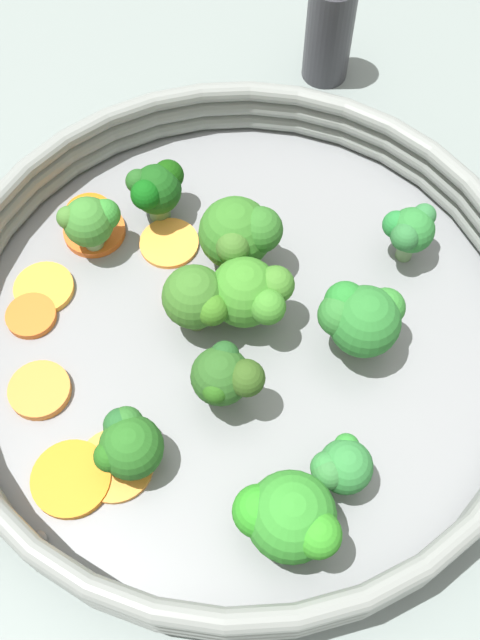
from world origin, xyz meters
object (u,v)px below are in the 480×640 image
Objects in this scene: carrot_slice_0 at (115,465)px; broccoli_floret_1 at (90,222)px; broccoli_floret_3 at (341,467)px; broccoli_floret_5 at (240,234)px; carrot_slice_6 at (44,288)px; broccoli_floret_8 at (195,303)px; broccoli_floret_0 at (289,518)px; broccoli_floret_7 at (409,230)px; carrot_slice_1 at (95,231)px; broccoli_floret_9 at (255,293)px; carrot_slice_2 at (89,214)px; salt_shaker at (331,18)px; carrot_slice_4 at (71,479)px; carrot_slice_7 at (190,289)px; broccoli_floret_2 at (128,443)px; carrot_slice_5 at (40,390)px; broccoli_floret_6 at (361,317)px; carrot_slice_8 at (31,316)px; broccoli_floret_10 at (156,189)px; skillet at (240,336)px; carrot_slice_3 at (169,243)px; broccoli_floret_4 at (227,377)px.

carrot_slice_0 is 0.97× the size of broccoli_floret_1.
carrot_slice_0 is 0.13m from broccoli_floret_3.
carrot_slice_6 is at bearing 112.50° from broccoli_floret_5.
broccoli_floret_5 is 1.09× the size of broccoli_floret_8.
broccoli_floret_0 reaches higher than broccoli_floret_7.
carrot_slice_1 is 0.81× the size of broccoli_floret_9.
carrot_slice_2 is 0.58× the size of broccoli_floret_5.
broccoli_floret_1 is 0.43× the size of salt_shaker.
salt_shaker is at bearing -12.09° from carrot_slice_4.
carrot_slice_7 is 0.77× the size of broccoli_floret_2.
carrot_slice_1 is 1.11× the size of carrot_slice_5.
salt_shaker is at bearing -7.83° from broccoli_floret_8.
broccoli_floret_6 is at bearing -47.39° from carrot_slice_0.
broccoli_floret_2 reaches higher than carrot_slice_8.
broccoli_floret_10 is at bearing 11.59° from broccoli_floret_2.
skillet is at bearing 24.96° from broccoli_floret_0.
broccoli_floret_3 is at bearing -111.41° from carrot_slice_6.
carrot_slice_5 reaches higher than carrot_slice_3.
salt_shaker reaches higher than broccoli_floret_0.
carrot_slice_3 reaches higher than skillet.
broccoli_floret_8 is at bearing 35.48° from broccoli_floret_4.
carrot_slice_4 is at bearing -178.45° from broccoli_floret_10.
broccoli_floret_10 is (0.07, 0.15, -0.01)m from broccoli_floret_6.
broccoli_floret_7 is (0.04, -0.20, 0.00)m from broccoli_floret_1.
broccoli_floret_3 is 0.88× the size of broccoli_floret_10.
broccoli_floret_5 is 0.09m from broccoli_floret_6.
broccoli_floret_1 is (0.15, 0.16, -0.00)m from broccoli_floret_0.
carrot_slice_4 is 0.15m from broccoli_floret_9.
broccoli_floret_6 is at bearing 2.90° from broccoli_floret_3.
broccoli_floret_1 is 1.03× the size of broccoli_floret_10.
salt_shaker is (0.25, -0.04, 0.01)m from broccoli_floret_8.
broccoli_floret_6 is at bearing -7.88° from broccoli_floret_0.
broccoli_floret_8 is (-0.05, 0.01, -0.00)m from broccoli_floret_5.
carrot_slice_3 is 0.17m from carrot_slice_4.
carrot_slice_2 is 0.13m from carrot_slice_5.
broccoli_floret_7 is at bearing -36.80° from broccoli_floret_2.
carrot_slice_0 is at bearing 142.66° from broccoli_floret_7.
broccoli_floret_0 reaches higher than broccoli_floret_10.
broccoli_floret_5 is at bearing 21.76° from broccoli_floret_0.
broccoli_floret_6 is 0.51× the size of salt_shaker.
carrot_slice_2 is 0.56× the size of broccoli_floret_0.
carrot_slice_5 is 0.20m from broccoli_floret_6.
broccoli_floret_2 is at bearing 136.98° from broccoli_floret_4.
carrot_slice_5 is 0.68× the size of broccoli_floret_6.
carrot_slice_5 is (-0.12, -0.01, 0.00)m from carrot_slice_1.
carrot_slice_1 is 0.11m from broccoli_floret_8.
carrot_slice_2 is at bearing 6.48° from carrot_slice_5.
broccoli_floret_3 is (0.04, -0.14, 0.02)m from carrot_slice_4.
broccoli_floret_9 is at bearing 20.53° from broccoli_floret_0.
carrot_slice_0 is at bearing -57.56° from carrot_slice_4.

